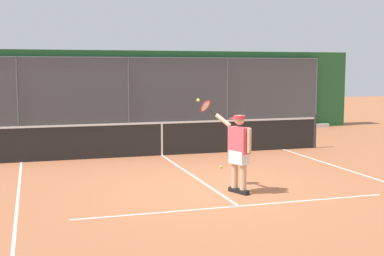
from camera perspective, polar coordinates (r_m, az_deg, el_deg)
ground_plane at (r=10.88m, az=2.35°, el=-6.68°), size 60.00×60.00×0.00m
court_line_markings at (r=9.45m, az=5.56°, el=-8.72°), size 7.71×10.63×0.01m
fence_backdrop at (r=20.60m, az=-7.17°, el=3.89°), size 18.93×1.37×3.15m
tennis_net at (r=15.01m, az=-3.29°, el=-1.12°), size 9.91×0.09×1.07m
tennis_player at (r=10.45m, az=5.03°, el=-2.20°), size 0.83×1.16×1.86m
tennis_ball_near_baseline at (r=13.18m, az=3.15°, el=-4.21°), size 0.07×0.07×0.07m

